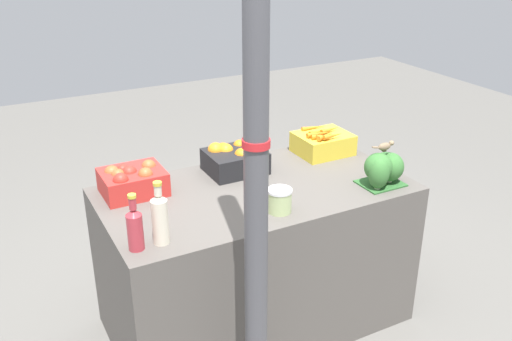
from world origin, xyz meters
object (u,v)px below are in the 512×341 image
Objects in this scene: support_pole at (256,172)px; juice_bottle_ruby at (135,227)px; pickle_jar at (280,200)px; broccoli_pile at (384,168)px; juice_bottle_cloudy at (160,218)px; apple_crate at (132,180)px; sparrow_bird at (385,146)px; carrot_crate at (323,143)px; orange_crate at (235,158)px.

support_pole reaches higher than juice_bottle_ruby.
juice_bottle_ruby is 0.70m from pickle_jar.
broccoli_pile is 0.84× the size of juice_bottle_cloudy.
juice_bottle_ruby reaches higher than apple_crate.
sparrow_bird is at bearing -23.03° from apple_crate.
carrot_crate is 2.26× the size of sparrow_bird.
apple_crate is 1.14m from carrot_crate.
apple_crate is 1.29× the size of broccoli_pile.
sparrow_bird is at bearing -86.13° from carrot_crate.
apple_crate is 0.58m from orange_crate.
support_pole reaches higher than pickle_jar.
apple_crate is at bearing 105.30° from support_pole.
juice_bottle_ruby is 1.32m from sparrow_bird.
juice_bottle_ruby reaches higher than broccoli_pile.
sparrow_bird reaches higher than apple_crate.
support_pole is 8.04× the size of orange_crate.
apple_crate is 1.29m from sparrow_bird.
orange_crate is at bearing 41.08° from juice_bottle_cloudy.
orange_crate is 1.29× the size of broccoli_pile.
broccoli_pile is at bearing 0.63° from pickle_jar.
support_pole is 10.36× the size of broccoli_pile.
pickle_jar is (-0.62, -0.01, -0.04)m from broccoli_pile.
juice_bottle_ruby is at bearing -179.23° from pickle_jar.
support_pole is at bearing -42.59° from juice_bottle_ruby.
apple_crate is 2.59× the size of pickle_jar.
sparrow_bird is at bearing 21.66° from support_pole.
juice_bottle_ruby reaches higher than pickle_jar.
carrot_crate is 1.29m from juice_bottle_cloudy.
apple_crate is 2.26× the size of sparrow_bird.
broccoli_pile is at bearing 0.71° from juice_bottle_ruby.
sparrow_bird is at bearing 69.09° from broccoli_pile.
apple_crate is at bearing 137.11° from pickle_jar.
orange_crate is 0.57m from carrot_crate.
support_pole is 1.30m from carrot_crate.
carrot_crate is (1.14, -0.00, -0.00)m from apple_crate.
support_pole is at bearing -110.99° from orange_crate.
pickle_jar is at bearing 0.92° from juice_bottle_cloudy.
broccoli_pile reaches higher than orange_crate.
juice_bottle_cloudy is (-0.03, -0.52, 0.05)m from apple_crate.
orange_crate is (0.58, 0.01, 0.00)m from apple_crate.
orange_crate is 1.08× the size of juice_bottle_cloudy.
broccoli_pile reaches higher than carrot_crate.
apple_crate is at bearing -179.39° from orange_crate.
carrot_crate is at bearing 43.92° from support_pole.
juice_bottle_ruby reaches higher than sparrow_bird.
sparrow_bird is at bearing -40.12° from orange_crate.
broccoli_pile is at bearing -40.65° from orange_crate.
broccoli_pile is at bearing 0.77° from juice_bottle_cloudy.
support_pole is at bearing -158.66° from broccoli_pile.
broccoli_pile is (1.18, -0.51, 0.02)m from apple_crate.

